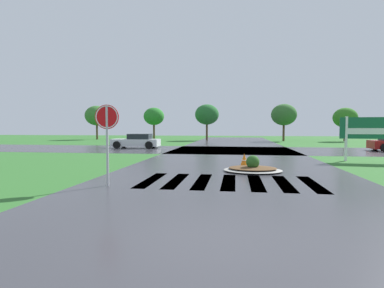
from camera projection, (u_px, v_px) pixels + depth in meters
name	position (u px, v px, depth m)	size (l,w,h in m)	color
ground_plane	(221.00, 250.00, 4.72)	(120.00, 120.00, 0.10)	#2D6628
asphalt_roadway	(231.00, 166.00, 14.60)	(9.66, 80.00, 0.01)	#35353A
asphalt_cross_road	(233.00, 150.00, 24.52)	(90.00, 8.69, 0.01)	#35353A
crosswalk_stripes	(229.00, 182.00, 10.27)	(5.85, 3.10, 0.01)	white
stop_sign	(107.00, 126.00, 9.50)	(0.76, 0.10, 2.56)	#B2B5BA
estate_billboard	(371.00, 130.00, 16.33)	(3.06, 0.36, 2.44)	white
median_island	(253.00, 168.00, 12.69)	(2.42, 2.02, 0.68)	#9E9B93
car_dark_suv	(137.00, 141.00, 26.96)	(4.23, 2.15, 1.26)	silver
traffic_cone	(244.00, 161.00, 13.66)	(0.43, 0.43, 0.67)	orange
background_treeline	(207.00, 116.00, 42.07)	(37.78, 5.04, 5.02)	#4C3823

